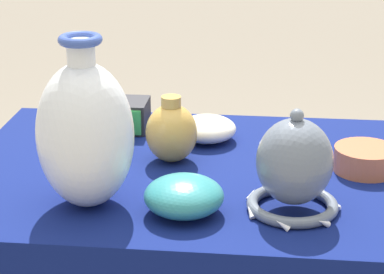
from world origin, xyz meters
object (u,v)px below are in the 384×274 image
Objects in this scene: jar_round_celadon at (100,123)px; bowl_shallow_ivory at (207,129)px; mosaic_tile_box at (123,115)px; vase_dome_bell at (294,169)px; bowl_shallow_teal at (184,196)px; jar_round_ochre at (171,132)px; vase_tall_bulbous at (85,133)px; pot_squat_terracotta at (365,159)px.

jar_round_celadon reaches higher than bowl_shallow_ivory.
bowl_shallow_ivory is at bearing -14.76° from mosaic_tile_box.
jar_round_celadon is at bearing -102.56° from mosaic_tile_box.
vase_dome_bell is 0.21m from bowl_shallow_teal.
jar_round_celadon reaches higher than mosaic_tile_box.
jar_round_celadon is at bearing 161.80° from jar_round_ochre.
vase_tall_bulbous reaches higher than pot_squat_terracotta.
vase_tall_bulbous is 2.42× the size of bowl_shallow_ivory.
jar_round_ochre is 0.43m from pot_squat_terracotta.
mosaic_tile_box is 0.80× the size of jar_round_ochre.
vase_dome_bell is at bearing -61.27° from bowl_shallow_ivory.
vase_tall_bulbous is at bearing -118.07° from bowl_shallow_ivory.
jar_round_ochre reaches higher than jar_round_celadon.
vase_tall_bulbous is 2.48× the size of jar_round_celadon.
mosaic_tile_box is 0.79× the size of bowl_shallow_teal.
vase_tall_bulbous is 2.21× the size of bowl_shallow_teal.
bowl_shallow_teal is 0.39m from bowl_shallow_ivory.
vase_dome_bell is 1.71× the size of mosaic_tile_box.
mosaic_tile_box reaches higher than pot_squat_terracotta.
pot_squat_terracotta is at bearing -22.54° from bowl_shallow_ivory.
jar_round_celadon is (-0.17, 0.06, -0.01)m from jar_round_ochre.
vase_tall_bulbous is 2.79× the size of mosaic_tile_box.
pot_squat_terracotta is (0.42, -0.01, -0.04)m from jar_round_ochre.
mosaic_tile_box is at bearing 160.35° from pot_squat_terracotta.
bowl_shallow_teal reaches higher than pot_squat_terracotta.
bowl_shallow_ivory is (0.24, 0.08, -0.03)m from jar_round_celadon.
jar_round_celadon is 0.97× the size of bowl_shallow_ivory.
pot_squat_terracotta is at bearing 33.90° from bowl_shallow_teal.
mosaic_tile_box is at bearing 127.49° from jar_round_ochre.
pot_squat_terracotta is at bearing -1.76° from jar_round_ochre.
mosaic_tile_box is (-0.41, 0.41, -0.05)m from vase_dome_bell.
mosaic_tile_box is 0.89× the size of jar_round_celadon.
vase_dome_bell is 1.48× the size of bowl_shallow_ivory.
bowl_shallow_ivory is (-0.20, 0.36, -0.06)m from vase_dome_bell.
bowl_shallow_ivory is at bearing 61.93° from vase_tall_bulbous.
jar_round_ochre is 0.16m from bowl_shallow_ivory.
vase_tall_bulbous reaches higher than jar_round_ochre.
bowl_shallow_teal is at bearing -53.60° from jar_round_celadon.
jar_round_ochre is at bearing 178.24° from pot_squat_terracotta.
jar_round_ochre is (-0.26, 0.22, -0.02)m from vase_dome_bell.
bowl_shallow_ivory is at bearing 17.69° from jar_round_celadon.
mosaic_tile_box is 0.60m from pot_squat_terracotta.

